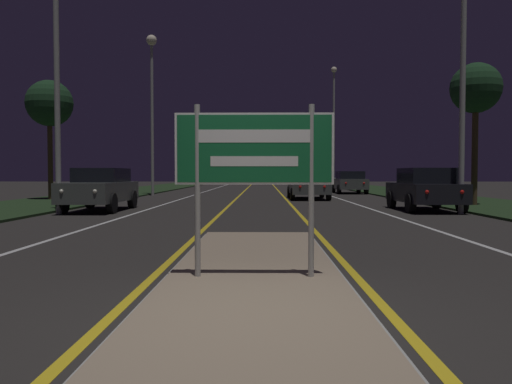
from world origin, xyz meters
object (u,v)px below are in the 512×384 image
(streetlight_left_near, at_px, (56,24))
(streetlight_right_far, at_px, (334,113))
(car_approaching_0, at_px, (100,188))
(streetlight_right_near, at_px, (464,9))
(car_receding_2, at_px, (349,182))
(car_receding_3, at_px, (324,180))
(car_receding_1, at_px, (308,185))
(streetlight_left_far, at_px, (152,83))
(highway_sign, at_px, (254,157))
(car_receding_0, at_px, (425,189))

(streetlight_left_near, xyz_separation_m, streetlight_right_far, (12.87, 27.10, 0.34))
(streetlight_left_near, relative_size, car_approaching_0, 2.43)
(streetlight_right_near, bearing_deg, streetlight_left_near, -179.02)
(car_receding_2, height_order, car_receding_3, car_receding_3)
(streetlight_left_near, distance_m, car_receding_1, 14.67)
(streetlight_right_near, relative_size, car_approaching_0, 2.37)
(streetlight_left_near, height_order, car_approaching_0, streetlight_left_near)
(car_receding_2, distance_m, car_approaching_0, 19.89)
(streetlight_left_near, relative_size, streetlight_left_far, 1.08)
(highway_sign, distance_m, streetlight_right_near, 13.51)
(car_receding_2, bearing_deg, car_receding_1, -114.76)
(highway_sign, height_order, streetlight_right_far, streetlight_right_far)
(car_receding_1, relative_size, car_receding_3, 1.14)
(car_receding_3, bearing_deg, highway_sign, -98.14)
(streetlight_right_near, height_order, car_receding_3, streetlight_right_near)
(streetlight_right_near, bearing_deg, highway_sign, -122.21)
(highway_sign, height_order, car_receding_3, highway_sign)
(car_receding_0, distance_m, car_receding_1, 9.02)
(car_receding_3, xyz_separation_m, car_approaching_0, (-11.45, -27.65, 0.03))
(streetlight_right_near, xyz_separation_m, car_receding_1, (-4.16, 9.86, -5.97))
(highway_sign, height_order, streetlight_left_near, streetlight_left_near)
(streetlight_left_far, relative_size, car_approaching_0, 2.25)
(car_approaching_0, bearing_deg, car_receding_2, 53.70)
(streetlight_right_far, height_order, car_receding_3, streetlight_right_far)
(streetlight_right_near, height_order, car_approaching_0, streetlight_right_near)
(car_receding_1, bearing_deg, car_receding_3, 80.62)
(highway_sign, relative_size, streetlight_right_near, 0.20)
(highway_sign, bearing_deg, car_receding_1, 83.03)
(streetlight_right_near, height_order, car_receding_2, streetlight_right_near)
(car_receding_0, relative_size, car_receding_1, 0.85)
(car_receding_1, distance_m, car_receding_2, 8.35)
(streetlight_right_near, bearing_deg, car_receding_2, 92.17)
(car_approaching_0, bearing_deg, highway_sign, -64.24)
(highway_sign, relative_size, streetlight_right_far, 0.20)
(streetlight_left_near, height_order, car_receding_0, streetlight_left_near)
(car_approaching_0, bearing_deg, car_receding_0, 0.59)
(streetlight_right_far, bearing_deg, car_approaching_0, -115.27)
(streetlight_left_far, bearing_deg, streetlight_right_near, -45.99)
(streetlight_right_near, distance_m, car_approaching_0, 13.84)
(streetlight_left_far, distance_m, car_receding_0, 18.54)
(streetlight_left_far, relative_size, streetlight_right_far, 0.92)
(car_receding_2, bearing_deg, car_receding_3, 91.60)
(streetlight_right_near, xyz_separation_m, streetlight_right_far, (-0.42, 26.87, -0.15))
(car_receding_1, height_order, car_receding_2, car_receding_2)
(streetlight_right_near, distance_m, car_receding_3, 29.68)
(streetlight_left_near, xyz_separation_m, car_receding_2, (12.63, 17.67, -5.44))
(streetlight_right_far, distance_m, car_receding_1, 18.37)
(streetlight_left_near, distance_m, car_receding_2, 22.39)
(highway_sign, bearing_deg, car_receding_3, 81.86)
(streetlight_left_near, bearing_deg, streetlight_left_far, 89.95)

